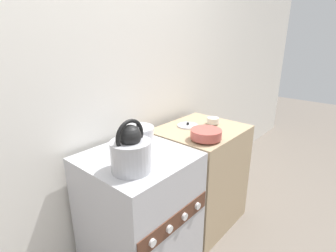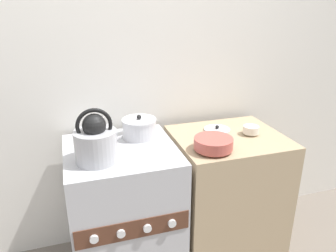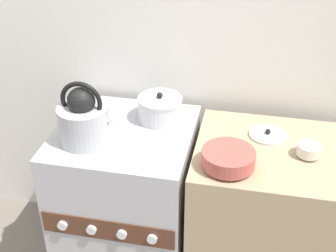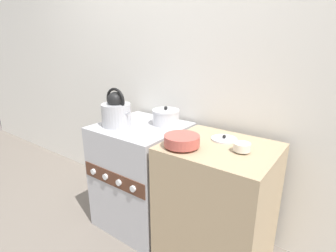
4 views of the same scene
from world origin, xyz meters
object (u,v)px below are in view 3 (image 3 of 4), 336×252
small_ceramic_bowl (309,150)px  enamel_bowl (228,158)px  cooking_pot (160,109)px  kettle (84,119)px  stove (128,202)px  loose_pot_lid (268,134)px

small_ceramic_bowl → enamel_bowl: bearing=-156.1°
enamel_bowl → small_ceramic_bowl: size_ratio=2.22×
cooking_pot → enamel_bowl: 0.46m
kettle → cooking_pot: 0.37m
stove → small_ceramic_bowl: small_ceramic_bowl is taller
stove → loose_pot_lid: (0.64, 0.10, 0.42)m
enamel_bowl → loose_pot_lid: 0.31m
stove → enamel_bowl: size_ratio=3.91×
small_ceramic_bowl → kettle: bearing=-175.3°
cooking_pot → enamel_bowl: size_ratio=0.96×
kettle → cooking_pot: (0.28, 0.24, -0.05)m
stove → kettle: kettle is taller
stove → small_ceramic_bowl: size_ratio=8.66×
cooking_pot → loose_pot_lid: bearing=-4.2°
enamel_bowl → stove: bearing=160.6°
stove → kettle: (-0.14, -0.11, 0.53)m
small_ceramic_bowl → loose_pot_lid: bearing=142.6°
enamel_bowl → loose_pot_lid: (0.15, 0.27, -0.04)m
stove → loose_pot_lid: size_ratio=5.05×
stove → cooking_pot: 0.52m
small_ceramic_bowl → stove: bearing=177.9°
small_ceramic_bowl → loose_pot_lid: 0.21m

